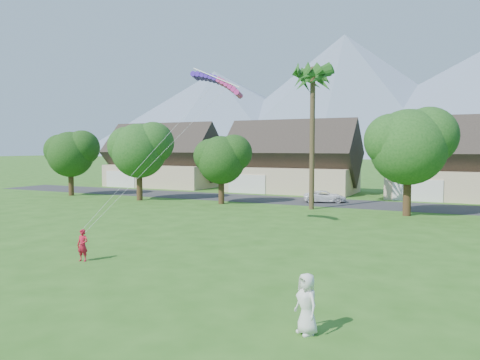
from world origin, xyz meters
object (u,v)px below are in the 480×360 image
Objects in this scene: parafoil_kite at (219,81)px; parked_car at (325,197)px; watcher at (307,304)px; kite_flyer at (83,245)px.

parked_car is at bearing 77.26° from parafoil_kite.
watcher is 33.29m from parked_car.
parked_car is (-8.49, 32.18, -0.32)m from watcher.
parafoil_kite is (2.17, 9.64, 8.85)m from kite_flyer.
parked_car is at bearing 73.52° from kite_flyer.
watcher reaches higher than kite_flyer.
kite_flyer is 0.44× the size of parafoil_kite.
watcher is at bearing 172.64° from parked_car.
kite_flyer is 13.26m from parafoil_kite.
watcher is at bearing -60.43° from parafoil_kite.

